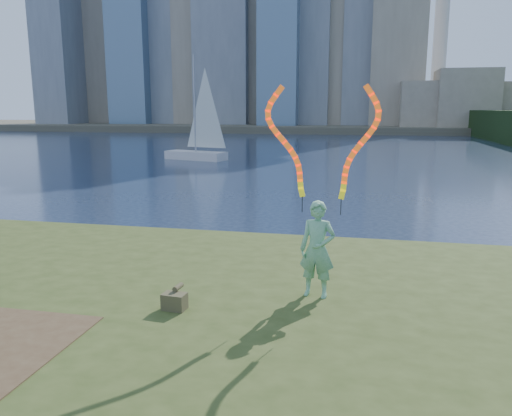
# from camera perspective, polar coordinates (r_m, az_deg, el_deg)

# --- Properties ---
(ground) EXTENTS (320.00, 320.00, 0.00)m
(ground) POSITION_cam_1_polar(r_m,az_deg,el_deg) (10.39, -9.15, -12.94)
(ground) COLOR #17233A
(ground) RESTS_ON ground
(grassy_knoll) EXTENTS (20.00, 18.00, 0.80)m
(grassy_knoll) POSITION_cam_1_polar(r_m,az_deg,el_deg) (8.36, -15.12, -16.90)
(grassy_knoll) COLOR #344217
(grassy_knoll) RESTS_ON ground
(far_shore) EXTENTS (320.00, 40.00, 1.20)m
(far_shore) POSITION_cam_1_polar(r_m,az_deg,el_deg) (103.93, 10.22, 9.11)
(far_shore) COLOR #504A3A
(far_shore) RESTS_ON ground
(woman_with_ribbons) EXTENTS (2.10, 0.54, 4.16)m
(woman_with_ribbons) POSITION_cam_1_polar(r_m,az_deg,el_deg) (9.15, 7.18, -1.70)
(woman_with_ribbons) COLOR #157E36
(woman_with_ribbons) RESTS_ON grassy_knoll
(canvas_bag) EXTENTS (0.43, 0.48, 0.39)m
(canvas_bag) POSITION_cam_1_polar(r_m,az_deg,el_deg) (8.94, -9.27, -10.38)
(canvas_bag) COLOR #443D23
(canvas_bag) RESTS_ON grassy_knoll
(sailboat) EXTENTS (5.70, 3.19, 8.63)m
(sailboat) POSITION_cam_1_polar(r_m,az_deg,el_deg) (42.33, -6.60, 7.49)
(sailboat) COLOR silver
(sailboat) RESTS_ON ground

